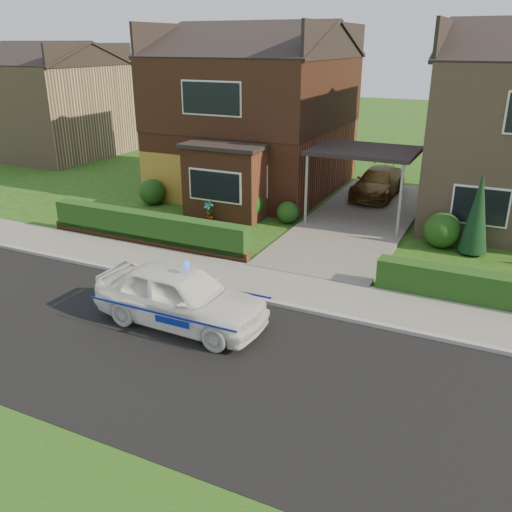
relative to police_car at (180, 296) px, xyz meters
The scene contains 21 objects.
ground 2.24m from the police_car, 34.51° to the right, with size 120.00×120.00×0.00m, color #224713.
road 2.24m from the police_car, 34.51° to the right, with size 60.00×6.00×0.02m, color black.
kerb 2.63m from the police_car, 46.68° to the left, with size 60.00×0.16×0.12m, color #9E9993.
sidewalk 3.45m from the police_car, 58.97° to the left, with size 60.00×2.00×0.10m, color slate.
driveway 9.98m from the police_car, 79.90° to the left, with size 3.80×12.00×0.12m, color #666059.
house_left 13.68m from the police_car, 107.63° to the left, with size 7.50×9.53×7.25m.
carport_link 10.09m from the police_car, 79.86° to the left, with size 3.80×3.00×2.77m.
garage_door 10.91m from the police_car, 126.59° to the left, with size 2.20×0.10×2.10m, color olive.
dwarf_wall 5.79m from the police_car, 134.68° to the left, with size 7.70×0.25×0.36m, color brown.
hedge_left 5.92m from the police_car, 133.66° to the left, with size 7.50×0.55×0.90m, color #113310.
shrub_left_far 10.70m from the police_car, 129.14° to the left, with size 1.08×1.08×1.08m, color #113310.
shrub_left_mid 8.41m from the police_car, 105.56° to the left, with size 1.32×1.32×1.32m, color #113310.
shrub_left_near 8.43m from the police_car, 94.46° to the left, with size 0.84×0.84×0.84m, color #113310.
shrub_right_near 9.58m from the police_car, 58.91° to the left, with size 1.20×1.20×1.20m, color #113310.
conifer_a 9.98m from the police_car, 53.38° to the left, with size 0.90×0.90×2.60m, color black.
neighbour_left 23.57m from the police_car, 140.97° to the left, with size 6.50×7.00×5.20m, color #8F7357.
police_car is the anchor object (origin of this frame).
driveway_car 13.39m from the police_car, 83.28° to the left, with size 1.67×4.11×1.19m, color brown.
potted_plant_a 7.91m from the police_car, 115.23° to the left, with size 0.44×0.30×0.84m, color gray.
potted_plant_b 7.64m from the police_car, 141.02° to the left, with size 0.34×0.42×0.77m, color gray.
potted_plant_c 5.99m from the police_car, 126.58° to the left, with size 0.39×0.39×0.69m, color gray.
Camera 1 is at (4.91, -8.58, 6.40)m, focal length 38.00 mm.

